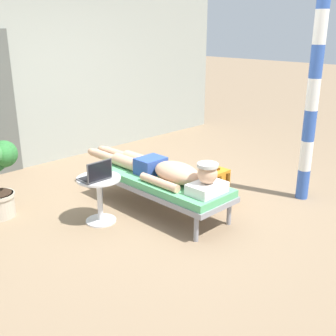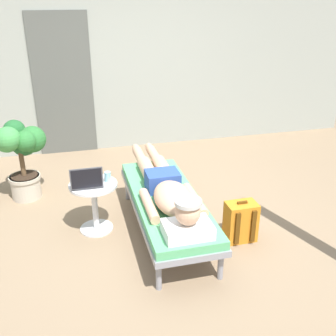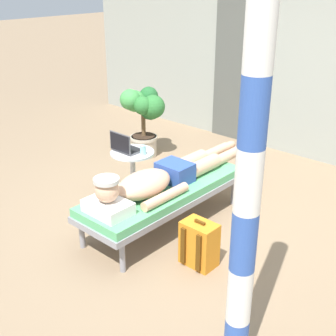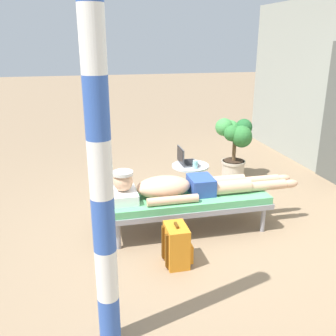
{
  "view_description": "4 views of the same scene",
  "coord_description": "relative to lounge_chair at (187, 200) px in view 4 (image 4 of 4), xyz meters",
  "views": [
    {
      "loc": [
        -3.21,
        -3.36,
        2.09
      ],
      "look_at": [
        0.06,
        -0.06,
        0.48
      ],
      "focal_mm": 44.39,
      "sensor_mm": 36.0,
      "label": 1
    },
    {
      "loc": [
        -0.94,
        -3.44,
        2.26
      ],
      "look_at": [
        -0.05,
        0.01,
        0.68
      ],
      "focal_mm": 42.39,
      "sensor_mm": 36.0,
      "label": 2
    },
    {
      "loc": [
        2.56,
        -2.97,
        2.33
      ],
      "look_at": [
        0.01,
        -0.14,
        0.66
      ],
      "focal_mm": 48.14,
      "sensor_mm": 36.0,
      "label": 3
    },
    {
      "loc": [
        3.65,
        -1.18,
        2.07
      ],
      "look_at": [
        -0.26,
        -0.26,
        0.69
      ],
      "focal_mm": 40.37,
      "sensor_mm": 36.0,
      "label": 4
    }
  ],
  "objects": [
    {
      "name": "drink_glass",
      "position": [
        -0.54,
        0.26,
        0.23
      ],
      "size": [
        0.06,
        0.06,
        0.1
      ],
      "primitive_type": "cylinder",
      "color": "#99D8E5",
      "rests_on": "side_table"
    },
    {
      "name": "potted_plant",
      "position": [
        -1.43,
        1.17,
        0.26
      ],
      "size": [
        0.56,
        0.57,
        0.94
      ],
      "color": "#BFB29E",
      "rests_on": "ground"
    },
    {
      "name": "lounge_chair",
      "position": [
        0.0,
        0.0,
        0.0
      ],
      "size": [
        0.64,
        1.82,
        0.42
      ],
      "color": "gray",
      "rests_on": "ground"
    },
    {
      "name": "person_reclining",
      "position": [
        0.0,
        -0.04,
        0.17
      ],
      "size": [
        0.53,
        2.17,
        0.33
      ],
      "color": "white",
      "rests_on": "lounge_chair"
    },
    {
      "name": "backpack",
      "position": [
        0.68,
        -0.29,
        -0.15
      ],
      "size": [
        0.3,
        0.26,
        0.42
      ],
      "color": "orange",
      "rests_on": "ground"
    },
    {
      "name": "ground_plane",
      "position": [
        0.09,
        0.08,
        -0.35
      ],
      "size": [
        40.0,
        40.0,
        0.0
      ],
      "primitive_type": "plane",
      "color": "#8C7256"
    },
    {
      "name": "side_table",
      "position": [
        -0.69,
        0.24,
        0.01
      ],
      "size": [
        0.48,
        0.48,
        0.52
      ],
      "color": "silver",
      "rests_on": "ground"
    },
    {
      "name": "laptop",
      "position": [
        -0.75,
        0.19,
        0.24
      ],
      "size": [
        0.31,
        0.24,
        0.23
      ],
      "color": "#4C4C51",
      "rests_on": "side_table"
    },
    {
      "name": "porch_post",
      "position": [
        1.53,
        -1.01,
        0.97
      ],
      "size": [
        0.15,
        0.15,
        2.63
      ],
      "color": "#3359B2",
      "rests_on": "ground"
    }
  ]
}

